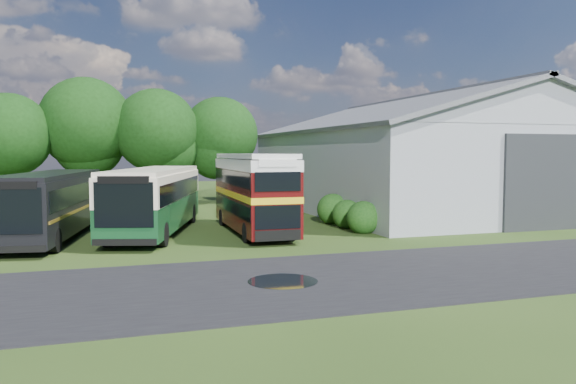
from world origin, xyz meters
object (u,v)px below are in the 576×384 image
object	(u,v)px
storage_shed	(422,151)
bus_dark_single	(51,204)
bus_green_single	(155,199)
bus_maroon_double	(253,193)

from	to	relation	value
storage_shed	bus_dark_single	xyz separation A→B (m)	(-24.14, -7.22, -2.51)
storage_shed	bus_dark_single	world-z (taller)	storage_shed
storage_shed	bus_dark_single	bearing A→B (deg)	-163.35
bus_green_single	bus_maroon_double	bearing A→B (deg)	1.01
storage_shed	bus_green_single	bearing A→B (deg)	-160.57
bus_maroon_double	bus_dark_single	size ratio (longest dim) A/B	0.81
storage_shed	bus_green_single	distance (m)	20.66
bus_green_single	bus_dark_single	xyz separation A→B (m)	(-4.79, -0.39, -0.08)
bus_maroon_double	bus_dark_single	xyz separation A→B (m)	(-9.52, 0.93, -0.33)
bus_green_single	bus_maroon_double	size ratio (longest dim) A/B	1.30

